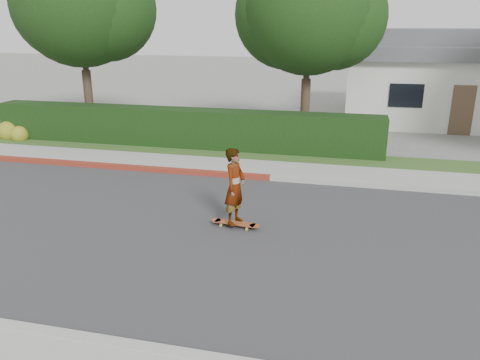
# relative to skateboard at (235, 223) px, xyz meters

# --- Properties ---
(ground) EXTENTS (120.00, 120.00, 0.00)m
(ground) POSITION_rel_skateboard_xyz_m (-0.79, -0.48, -0.10)
(ground) COLOR slate
(ground) RESTS_ON ground
(road) EXTENTS (60.00, 8.00, 0.01)m
(road) POSITION_rel_skateboard_xyz_m (-0.79, -0.48, -0.10)
(road) COLOR #2D2D30
(road) RESTS_ON ground
(curb_near) EXTENTS (60.00, 0.20, 0.15)m
(curb_near) POSITION_rel_skateboard_xyz_m (-0.79, -4.58, -0.03)
(curb_near) COLOR #9E9E99
(curb_near) RESTS_ON ground
(curb_far) EXTENTS (60.00, 0.20, 0.15)m
(curb_far) POSITION_rel_skateboard_xyz_m (-0.79, 3.62, -0.03)
(curb_far) COLOR #9E9E99
(curb_far) RESTS_ON ground
(curb_red_section) EXTENTS (12.00, 0.21, 0.15)m
(curb_red_section) POSITION_rel_skateboard_xyz_m (-5.79, 3.62, -0.03)
(curb_red_section) COLOR maroon
(curb_red_section) RESTS_ON ground
(sidewalk_far) EXTENTS (60.00, 1.60, 0.12)m
(sidewalk_far) POSITION_rel_skateboard_xyz_m (-0.79, 4.52, -0.04)
(sidewalk_far) COLOR gray
(sidewalk_far) RESTS_ON ground
(planting_strip) EXTENTS (60.00, 1.60, 0.10)m
(planting_strip) POSITION_rel_skateboard_xyz_m (-0.79, 6.12, -0.05)
(planting_strip) COLOR #2D4C1E
(planting_strip) RESTS_ON ground
(hedge) EXTENTS (15.00, 1.00, 1.50)m
(hedge) POSITION_rel_skateboard_xyz_m (-3.79, 6.72, 0.65)
(hedge) COLOR black
(hedge) RESTS_ON ground
(flowering_shrub) EXTENTS (1.40, 1.00, 0.90)m
(flowering_shrub) POSITION_rel_skateboard_xyz_m (-10.80, 6.25, 0.23)
(flowering_shrub) COLOR #2D4C19
(flowering_shrub) RESTS_ON ground
(tree_left) EXTENTS (5.99, 5.21, 8.00)m
(tree_left) POSITION_rel_skateboard_xyz_m (-8.31, 8.20, 5.16)
(tree_left) COLOR #33261C
(tree_left) RESTS_ON ground
(tree_center) EXTENTS (5.66, 4.84, 7.44)m
(tree_center) POSITION_rel_skateboard_xyz_m (0.69, 8.70, 4.80)
(tree_center) COLOR #33261C
(tree_center) RESTS_ON ground
(house) EXTENTS (10.60, 8.60, 4.30)m
(house) POSITION_rel_skateboard_xyz_m (7.21, 15.51, 1.99)
(house) COLOR beige
(house) RESTS_ON ground
(skateboard) EXTENTS (1.21, 0.36, 0.11)m
(skateboard) POSITION_rel_skateboard_xyz_m (0.00, 0.00, 0.00)
(skateboard) COLOR gold
(skateboard) RESTS_ON ground
(skateboarder) EXTENTS (0.55, 0.72, 1.78)m
(skateboarder) POSITION_rel_skateboard_xyz_m (0.00, -0.00, 0.90)
(skateboarder) COLOR white
(skateboarder) RESTS_ON skateboard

